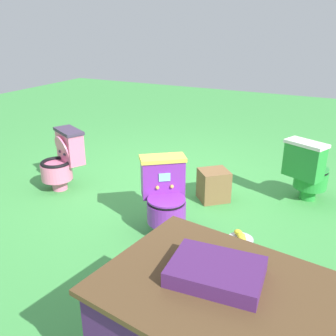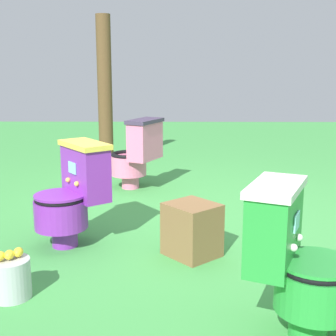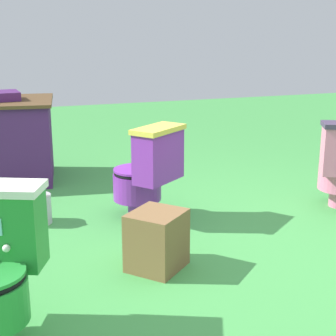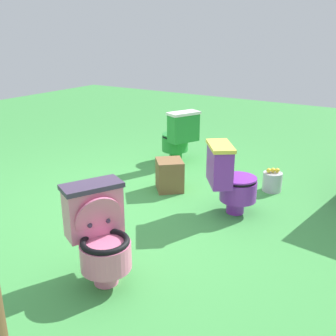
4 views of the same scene
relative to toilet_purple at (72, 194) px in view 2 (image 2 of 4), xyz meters
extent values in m
plane|color=#429947|center=(0.44, -0.87, -0.37)|extent=(14.00, 14.00, 0.00)
cylinder|color=purple|center=(-0.04, 0.06, -0.30)|extent=(0.25, 0.25, 0.14)
cylinder|color=purple|center=(-0.05, 0.07, -0.13)|extent=(0.52, 0.52, 0.20)
torus|color=black|center=(-0.05, 0.07, -0.02)|extent=(0.50, 0.50, 0.04)
cylinder|color=#EACC4C|center=(-0.05, 0.07, -0.07)|extent=(0.34, 0.34, 0.01)
cube|color=purple|center=(0.07, -0.09, 0.14)|extent=(0.44, 0.40, 0.37)
cube|color=#EACC4C|center=(0.07, -0.09, 0.34)|extent=(0.48, 0.43, 0.04)
cube|color=#8CE0E5|center=(0.01, -0.01, 0.19)|extent=(0.09, 0.07, 0.08)
cylinder|color=purple|center=(-0.05, 0.07, 0.00)|extent=(0.50, 0.50, 0.02)
sphere|color=#EACC4C|center=(-0.05, -0.05, 0.09)|extent=(0.04, 0.04, 0.04)
sphere|color=#EACC4C|center=(0.06, 0.04, 0.09)|extent=(0.04, 0.04, 0.04)
cylinder|color=green|center=(-1.17, -1.35, -0.30)|extent=(0.24, 0.24, 0.14)
cylinder|color=green|center=(-1.18, -1.37, -0.13)|extent=(0.49, 0.49, 0.20)
torus|color=black|center=(-1.18, -1.37, -0.02)|extent=(0.47, 0.47, 0.04)
cylinder|color=white|center=(-1.18, -1.37, -0.07)|extent=(0.32, 0.32, 0.01)
cube|color=green|center=(-1.10, -1.18, 0.14)|extent=(0.45, 0.34, 0.37)
cube|color=white|center=(-1.10, -1.18, 0.34)|extent=(0.48, 0.37, 0.04)
cube|color=#8CE0E5|center=(-1.14, -1.28, 0.19)|extent=(0.10, 0.05, 0.08)
cylinder|color=green|center=(-1.18, -1.37, 0.00)|extent=(0.47, 0.47, 0.02)
sphere|color=white|center=(-1.07, -1.31, 0.09)|extent=(0.04, 0.04, 0.04)
sphere|color=white|center=(-1.20, -1.25, 0.09)|extent=(0.04, 0.04, 0.04)
cylinder|color=pink|center=(1.58, -0.26, -0.30)|extent=(0.24, 0.24, 0.14)
cylinder|color=pink|center=(1.59, -0.24, -0.13)|extent=(0.50, 0.50, 0.20)
torus|color=black|center=(1.59, -0.24, -0.02)|extent=(0.47, 0.47, 0.04)
cylinder|color=#3F334C|center=(1.59, -0.24, -0.07)|extent=(0.32, 0.32, 0.01)
cube|color=pink|center=(1.50, -0.42, 0.14)|extent=(0.45, 0.35, 0.37)
cube|color=#3F334C|center=(1.50, -0.42, 0.34)|extent=(0.48, 0.38, 0.04)
cube|color=#8CE0E5|center=(1.54, -0.33, 0.19)|extent=(0.10, 0.06, 0.08)
cylinder|color=pink|center=(1.54, -0.33, 0.12)|extent=(0.35, 0.24, 0.35)
sphere|color=#3F334C|center=(1.48, -0.30, 0.09)|extent=(0.04, 0.04, 0.04)
sphere|color=#3F334C|center=(1.61, -0.36, 0.09)|extent=(0.04, 0.04, 0.04)
cylinder|color=brown|center=(2.76, 0.15, 0.56)|extent=(0.18, 0.18, 1.85)
cube|color=brown|center=(-0.20, -0.84, -0.19)|extent=(0.43, 0.43, 0.36)
cylinder|color=#B7B7BF|center=(-0.81, 0.18, -0.26)|extent=(0.22, 0.22, 0.22)
ellipsoid|color=yellow|center=(-0.77, 0.14, -0.12)|extent=(0.07, 0.05, 0.05)
ellipsoid|color=yellow|center=(-0.83, 0.22, -0.12)|extent=(0.07, 0.05, 0.05)
ellipsoid|color=yellow|center=(-0.81, 0.18, -0.12)|extent=(0.07, 0.05, 0.05)
camera|label=1|loc=(-1.47, 2.86, 1.56)|focal=39.84mm
camera|label=2|loc=(-3.21, -0.71, 0.89)|focal=50.90mm
camera|label=3|loc=(-1.12, -3.61, 1.05)|focal=55.70mm
camera|label=4|loc=(3.45, 1.47, 1.41)|focal=42.65mm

